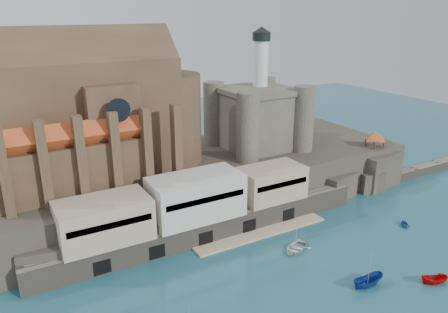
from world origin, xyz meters
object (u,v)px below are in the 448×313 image
castle_keep (257,115)px  pavilion (375,136)px  church (92,119)px  boat_2 (367,286)px

castle_keep → pavilion: castle_keep is taller
church → castle_keep: (40.21, -0.78, -3.81)m
church → boat_2: (31.19, -47.21, -22.13)m
boat_2 → pavilion: bearing=-44.6°
castle_keep → boat_2: 50.72m
castle_keep → pavilion: size_ratio=4.58×
castle_keep → pavilion: 30.50m
church → pavilion: size_ratio=7.34×
church → boat_2: size_ratio=7.96×
church → boat_2: 60.76m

